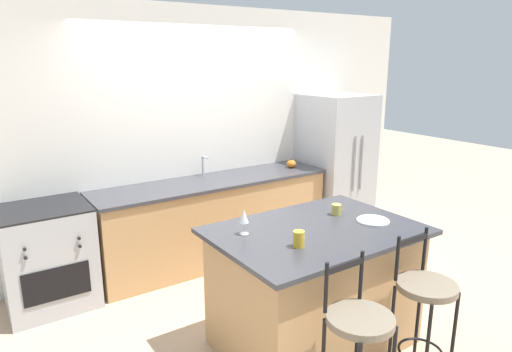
# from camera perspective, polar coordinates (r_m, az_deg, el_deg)

# --- Properties ---
(ground_plane) EXTENTS (18.00, 18.00, 0.00)m
(ground_plane) POSITION_cam_1_polar(r_m,az_deg,el_deg) (4.88, -2.97, -11.76)
(ground_plane) COLOR tan
(wall_back) EXTENTS (6.00, 0.07, 2.70)m
(wall_back) POSITION_cam_1_polar(r_m,az_deg,el_deg) (5.07, -7.35, 5.22)
(wall_back) COLOR silver
(wall_back) RESTS_ON ground_plane
(back_counter) EXTENTS (2.58, 0.70, 0.91)m
(back_counter) POSITION_cam_1_polar(r_m,az_deg,el_deg) (5.01, -5.31, -5.42)
(back_counter) COLOR tan
(back_counter) RESTS_ON ground_plane
(sink_faucet) EXTENTS (0.02, 0.13, 0.22)m
(sink_faucet) POSITION_cam_1_polar(r_m,az_deg,el_deg) (5.02, -6.59, 1.59)
(sink_faucet) COLOR #ADAFB5
(sink_faucet) RESTS_ON back_counter
(kitchen_island) EXTENTS (1.51, 1.06, 0.94)m
(kitchen_island) POSITION_cam_1_polar(r_m,az_deg,el_deg) (3.59, 7.30, -13.56)
(kitchen_island) COLOR tan
(kitchen_island) RESTS_ON ground_plane
(refrigerator) EXTENTS (0.74, 0.79, 1.74)m
(refrigerator) POSITION_cam_1_polar(r_m,az_deg,el_deg) (5.80, 9.77, 1.45)
(refrigerator) COLOR #ADAFB5
(refrigerator) RESTS_ON ground_plane
(oven_range) EXTENTS (0.74, 0.70, 0.92)m
(oven_range) POSITION_cam_1_polar(r_m,az_deg,el_deg) (4.49, -24.59, -9.12)
(oven_range) COLOR #ADAFB5
(oven_range) RESTS_ON ground_plane
(bar_stool_near) EXTENTS (0.39, 0.39, 1.04)m
(bar_stool_near) POSITION_cam_1_polar(r_m,az_deg,el_deg) (2.87, 12.64, -18.99)
(bar_stool_near) COLOR black
(bar_stool_near) RESTS_ON ground_plane
(bar_stool_far) EXTENTS (0.39, 0.39, 1.04)m
(bar_stool_far) POSITION_cam_1_polar(r_m,az_deg,el_deg) (3.34, 20.30, -14.51)
(bar_stool_far) COLOR black
(bar_stool_far) RESTS_ON ground_plane
(dinner_plate) EXTENTS (0.25, 0.25, 0.02)m
(dinner_plate) POSITION_cam_1_polar(r_m,az_deg,el_deg) (3.63, 14.42, -5.39)
(dinner_plate) COLOR white
(dinner_plate) RESTS_ON kitchen_island
(wine_glass) EXTENTS (0.07, 0.07, 0.18)m
(wine_glass) POSITION_cam_1_polar(r_m,az_deg,el_deg) (3.23, -1.52, -5.12)
(wine_glass) COLOR white
(wine_glass) RESTS_ON kitchen_island
(coffee_mug) EXTENTS (0.11, 0.08, 0.09)m
(coffee_mug) POSITION_cam_1_polar(r_m,az_deg,el_deg) (3.71, 10.02, -4.13)
(coffee_mug) COLOR #C1B251
(coffee_mug) RESTS_ON kitchen_island
(tumbler_cup) EXTENTS (0.08, 0.08, 0.11)m
(tumbler_cup) POSITION_cam_1_polar(r_m,az_deg,el_deg) (3.06, 5.37, -7.84)
(tumbler_cup) COLOR gold
(tumbler_cup) RESTS_ON kitchen_island
(pumpkin_decoration) EXTENTS (0.11, 0.11, 0.11)m
(pumpkin_decoration) POSITION_cam_1_polar(r_m,az_deg,el_deg) (5.39, 4.45, 1.53)
(pumpkin_decoration) COLOR orange
(pumpkin_decoration) RESTS_ON back_counter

